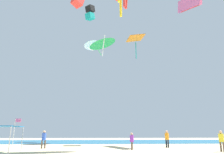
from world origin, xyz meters
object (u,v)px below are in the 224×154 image
object	(u,v)px
person_leftmost	(167,137)
kite_delta_white	(93,44)
person_near_tent	(221,139)
kite_delta_green	(102,42)
person_central	(132,140)
banner_flag	(15,130)
kite_parafoil_pink	(189,3)
kite_diamond_orange	(136,39)
kite_box_black	(90,13)
canopy_tent	(3,127)
person_rightmost	(44,138)

from	to	relation	value
person_leftmost	kite_delta_white	distance (m)	26.86
person_near_tent	kite_delta_green	distance (m)	26.20
person_leftmost	person_central	xyz separation A→B (m)	(-4.53, -2.99, -0.15)
banner_flag	kite_parafoil_pink	distance (m)	30.52
kite_diamond_orange	kite_box_black	bearing A→B (deg)	80.59
person_central	banner_flag	bearing A→B (deg)	106.62
person_near_tent	kite_delta_white	xyz separation A→B (m)	(-12.49, 22.52, 18.74)
canopy_tent	banner_flag	size ratio (longest dim) A/B	0.96
person_central	banner_flag	size ratio (longest dim) A/B	0.55
canopy_tent	banner_flag	xyz separation A→B (m)	(0.07, 2.67, -0.23)
canopy_tent	person_rightmost	distance (m)	5.42
person_leftmost	canopy_tent	bearing A→B (deg)	-94.08
person_rightmost	kite_diamond_orange	world-z (taller)	kite_diamond_orange
person_near_tent	banner_flag	bearing A→B (deg)	64.73
banner_flag	kite_box_black	distance (m)	22.71
banner_flag	kite_delta_white	world-z (taller)	kite_delta_white
person_central	person_rightmost	bearing A→B (deg)	93.57
canopy_tent	person_rightmost	xyz separation A→B (m)	(2.43, 4.75, -0.98)
canopy_tent	kite_diamond_orange	size ratio (longest dim) A/B	0.75
kite_delta_white	kite_diamond_orange	bearing A→B (deg)	93.84
kite_parafoil_pink	kite_delta_green	world-z (taller)	kite_parafoil_pink
banner_flag	person_central	bearing A→B (deg)	-1.83
banner_flag	kite_delta_white	xyz separation A→B (m)	(6.79, 19.49, 17.96)
kite_delta_white	kite_diamond_orange	world-z (taller)	kite_delta_white
person_near_tent	person_rightmost	world-z (taller)	person_rightmost
person_leftmost	person_near_tent	bearing A→B (deg)	7.09
person_near_tent	kite_delta_green	world-z (taller)	kite_delta_green
kite_box_black	kite_delta_green	distance (m)	5.82
person_central	banner_flag	distance (m)	11.63
kite_parafoil_pink	person_central	bearing A→B (deg)	-65.61
canopy_tent	kite_delta_green	bearing A→B (deg)	62.45
kite_parafoil_pink	kite_delta_white	bearing A→B (deg)	-137.99
banner_flag	person_near_tent	bearing A→B (deg)	-8.92
person_near_tent	person_central	world-z (taller)	person_near_tent
person_near_tent	banner_flag	distance (m)	19.53
person_rightmost	kite_diamond_orange	distance (m)	20.73
canopy_tent	person_near_tent	bearing A→B (deg)	-1.07
person_near_tent	kite_diamond_orange	distance (m)	20.50
person_leftmost	person_rightmost	distance (m)	13.76
person_rightmost	kite_parafoil_pink	size ratio (longest dim) A/B	0.28
kite_diamond_orange	kite_delta_green	distance (m)	7.27
person_near_tent	person_leftmost	world-z (taller)	person_leftmost
person_near_tent	kite_parafoil_pink	distance (m)	22.83
person_central	person_rightmost	size ratio (longest dim) A/B	0.88
person_rightmost	kite_delta_white	world-z (taller)	kite_delta_white
person_leftmost	kite_parafoil_pink	xyz separation A→B (m)	(6.23, 3.87, 20.49)
person_rightmost	kite_parafoil_pink	world-z (taller)	kite_parafoil_pink
person_central	kite_delta_white	distance (m)	27.80
kite_delta_white	kite_parafoil_pink	world-z (taller)	kite_parafoil_pink
person_central	kite_delta_green	size ratio (longest dim) A/B	0.29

